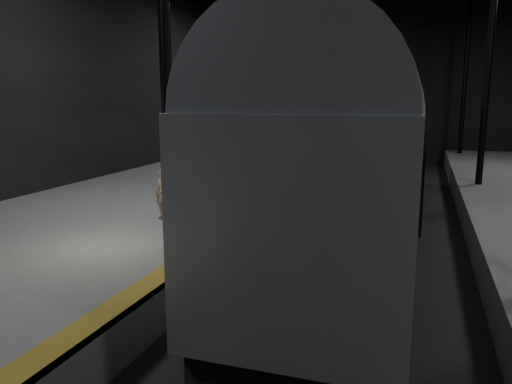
% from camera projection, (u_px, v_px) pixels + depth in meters
% --- Properties ---
extents(ground, '(44.00, 44.00, 0.00)m').
position_uv_depth(ground, '(359.00, 257.00, 14.21)').
color(ground, black).
rests_on(ground, ground).
extents(platform_left, '(9.00, 43.80, 1.00)m').
position_uv_depth(platform_left, '(129.00, 220.00, 16.44)').
color(platform_left, '#585855').
rests_on(platform_left, ground).
extents(tactile_strip, '(0.50, 43.80, 0.01)m').
position_uv_depth(tactile_strip, '(251.00, 215.00, 15.03)').
color(tactile_strip, brown).
rests_on(tactile_strip, platform_left).
extents(track, '(2.40, 43.00, 0.24)m').
position_uv_depth(track, '(359.00, 255.00, 14.20)').
color(track, '#3F3328').
rests_on(track, ground).
extents(train, '(3.18, 21.24, 5.68)m').
position_uv_depth(train, '(371.00, 140.00, 15.69)').
color(train, '#929499').
rests_on(train, ground).
extents(woman, '(0.58, 0.42, 1.47)m').
position_uv_depth(woman, '(164.00, 194.00, 14.43)').
color(woman, '#906F58').
rests_on(woman, platform_left).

